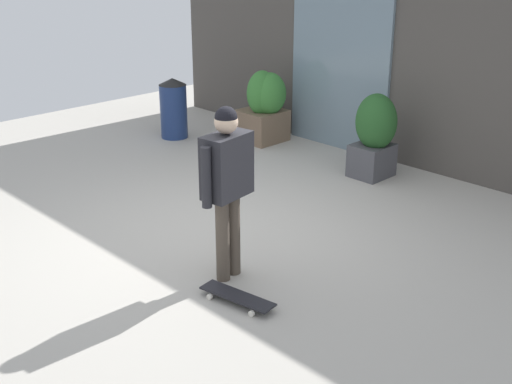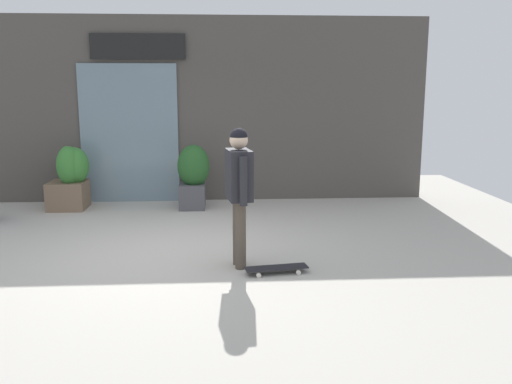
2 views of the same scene
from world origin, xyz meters
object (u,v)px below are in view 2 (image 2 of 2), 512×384
object	(u,v)px
skateboard	(276,268)
planter_box_left	(70,177)
planter_box_right	(193,173)
skateboarder	(239,183)

from	to	relation	value
skateboard	planter_box_left	bearing A→B (deg)	123.20
planter_box_left	planter_box_right	distance (m)	2.16
skateboarder	skateboard	size ratio (longest dim) A/B	2.20
planter_box_left	planter_box_right	bearing A→B (deg)	-2.16
planter_box_right	skateboard	bearing A→B (deg)	-72.37
skateboard	planter_box_right	bearing A→B (deg)	98.66
planter_box_right	skateboarder	bearing A→B (deg)	-77.83
skateboard	planter_box_right	xyz separation A→B (m)	(-1.13, 3.54, 0.56)
skateboard	planter_box_left	size ratio (longest dim) A/B	0.67
planter_box_right	planter_box_left	bearing A→B (deg)	177.84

